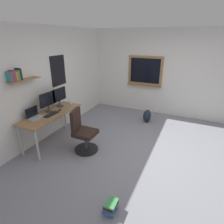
{
  "coord_description": "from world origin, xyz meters",
  "views": [
    {
      "loc": [
        -3.43,
        -0.82,
        2.35
      ],
      "look_at": [
        -0.08,
        0.73,
        0.85
      ],
      "focal_mm": 29.88,
      "sensor_mm": 36.0,
      "label": 1
    }
  ],
  "objects_px": {
    "desk": "(52,116)",
    "keyboard": "(51,114)",
    "computer_mouse": "(60,110)",
    "laptop": "(34,115)",
    "monitor_primary": "(48,101)",
    "office_chair": "(83,133)",
    "monitor_secondary": "(59,96)",
    "coffee_mug": "(70,102)",
    "book_stack_on_floor": "(111,207)",
    "backpack": "(147,116)"
  },
  "relations": [
    {
      "from": "desk",
      "to": "keyboard",
      "type": "relative_size",
      "value": 4.26
    },
    {
      "from": "keyboard",
      "to": "computer_mouse",
      "type": "bearing_deg",
      "value": 0.0
    },
    {
      "from": "computer_mouse",
      "to": "keyboard",
      "type": "bearing_deg",
      "value": 180.0
    },
    {
      "from": "laptop",
      "to": "monitor_primary",
      "type": "distance_m",
      "value": 0.45
    },
    {
      "from": "desk",
      "to": "office_chair",
      "type": "bearing_deg",
      "value": -91.41
    },
    {
      "from": "desk",
      "to": "monitor_secondary",
      "type": "distance_m",
      "value": 0.56
    },
    {
      "from": "coffee_mug",
      "to": "book_stack_on_floor",
      "type": "xyz_separation_m",
      "value": [
        -1.89,
        -2.04,
        -0.7
      ]
    },
    {
      "from": "office_chair",
      "to": "book_stack_on_floor",
      "type": "bearing_deg",
      "value": -133.91
    },
    {
      "from": "monitor_primary",
      "to": "monitor_secondary",
      "type": "bearing_deg",
      "value": 0.0
    },
    {
      "from": "monitor_secondary",
      "to": "computer_mouse",
      "type": "xyz_separation_m",
      "value": [
        -0.23,
        -0.17,
        -0.25
      ]
    },
    {
      "from": "desk",
      "to": "book_stack_on_floor",
      "type": "bearing_deg",
      "value": -120.17
    },
    {
      "from": "laptop",
      "to": "office_chair",
      "type": "bearing_deg",
      "value": -71.14
    },
    {
      "from": "office_chair",
      "to": "backpack",
      "type": "bearing_deg",
      "value": -23.38
    },
    {
      "from": "monitor_primary",
      "to": "computer_mouse",
      "type": "height_order",
      "value": "monitor_primary"
    },
    {
      "from": "backpack",
      "to": "monitor_primary",
      "type": "bearing_deg",
      "value": 137.61
    },
    {
      "from": "desk",
      "to": "backpack",
      "type": "relative_size",
      "value": 4.3
    },
    {
      "from": "monitor_primary",
      "to": "backpack",
      "type": "relative_size",
      "value": 1.27
    },
    {
      "from": "monitor_secondary",
      "to": "keyboard",
      "type": "bearing_deg",
      "value": -162.07
    },
    {
      "from": "desk",
      "to": "backpack",
      "type": "distance_m",
      "value": 2.71
    },
    {
      "from": "computer_mouse",
      "to": "book_stack_on_floor",
      "type": "distance_m",
      "value": 2.52
    },
    {
      "from": "desk",
      "to": "laptop",
      "type": "xyz_separation_m",
      "value": [
        -0.35,
        0.14,
        0.13
      ]
    },
    {
      "from": "laptop",
      "to": "computer_mouse",
      "type": "xyz_separation_m",
      "value": [
        0.56,
        -0.21,
        -0.04
      ]
    },
    {
      "from": "laptop",
      "to": "monitor_primary",
      "type": "xyz_separation_m",
      "value": [
        0.39,
        -0.05,
        0.22
      ]
    },
    {
      "from": "monitor_primary",
      "to": "desk",
      "type": "bearing_deg",
      "value": -112.95
    },
    {
      "from": "monitor_secondary",
      "to": "backpack",
      "type": "xyz_separation_m",
      "value": [
        1.6,
        -1.82,
        -0.82
      ]
    },
    {
      "from": "monitor_primary",
      "to": "coffee_mug",
      "type": "bearing_deg",
      "value": -10.12
    },
    {
      "from": "laptop",
      "to": "monitor_secondary",
      "type": "height_order",
      "value": "monitor_secondary"
    },
    {
      "from": "keyboard",
      "to": "book_stack_on_floor",
      "type": "height_order",
      "value": "keyboard"
    },
    {
      "from": "office_chair",
      "to": "backpack",
      "type": "relative_size",
      "value": 2.59
    },
    {
      "from": "office_chair",
      "to": "desk",
      "type": "bearing_deg",
      "value": 88.59
    },
    {
      "from": "monitor_primary",
      "to": "keyboard",
      "type": "bearing_deg",
      "value": -125.5
    },
    {
      "from": "keyboard",
      "to": "computer_mouse",
      "type": "xyz_separation_m",
      "value": [
        0.28,
        0.0,
        0.01
      ]
    },
    {
      "from": "desk",
      "to": "book_stack_on_floor",
      "type": "xyz_separation_m",
      "value": [
        -1.2,
        -2.06,
        -0.58
      ]
    },
    {
      "from": "monitor_primary",
      "to": "book_stack_on_floor",
      "type": "height_order",
      "value": "monitor_primary"
    },
    {
      "from": "keyboard",
      "to": "book_stack_on_floor",
      "type": "relative_size",
      "value": 1.53
    },
    {
      "from": "office_chair",
      "to": "monitor_primary",
      "type": "height_order",
      "value": "monitor_primary"
    },
    {
      "from": "keyboard",
      "to": "backpack",
      "type": "relative_size",
      "value": 1.01
    },
    {
      "from": "monitor_primary",
      "to": "computer_mouse",
      "type": "bearing_deg",
      "value": -45.72
    },
    {
      "from": "office_chair",
      "to": "monitor_secondary",
      "type": "bearing_deg",
      "value": 63.97
    },
    {
      "from": "desk",
      "to": "backpack",
      "type": "bearing_deg",
      "value": -40.33
    },
    {
      "from": "monitor_primary",
      "to": "computer_mouse",
      "type": "xyz_separation_m",
      "value": [
        0.16,
        -0.17,
        -0.25
      ]
    },
    {
      "from": "monitor_primary",
      "to": "keyboard",
      "type": "distance_m",
      "value": 0.33
    },
    {
      "from": "office_chair",
      "to": "laptop",
      "type": "xyz_separation_m",
      "value": [
        -0.33,
        0.98,
        0.38
      ]
    },
    {
      "from": "laptop",
      "to": "book_stack_on_floor",
      "type": "height_order",
      "value": "laptop"
    },
    {
      "from": "desk",
      "to": "book_stack_on_floor",
      "type": "height_order",
      "value": "desk"
    },
    {
      "from": "keyboard",
      "to": "book_stack_on_floor",
      "type": "distance_m",
      "value": 2.37
    },
    {
      "from": "laptop",
      "to": "coffee_mug",
      "type": "xyz_separation_m",
      "value": [
        1.04,
        -0.16,
        -0.01
      ]
    },
    {
      "from": "monitor_primary",
      "to": "keyboard",
      "type": "relative_size",
      "value": 1.25
    },
    {
      "from": "office_chair",
      "to": "computer_mouse",
      "type": "xyz_separation_m",
      "value": [
        0.22,
        0.76,
        0.34
      ]
    },
    {
      "from": "laptop",
      "to": "coffee_mug",
      "type": "distance_m",
      "value": 1.06
    }
  ]
}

